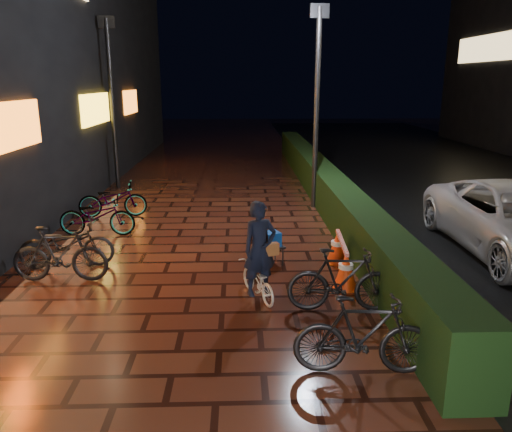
{
  "coord_description": "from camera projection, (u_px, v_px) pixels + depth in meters",
  "views": [
    {
      "loc": [
        0.84,
        -6.42,
        3.44
      ],
      "look_at": [
        1.13,
        2.13,
        1.1
      ],
      "focal_mm": 35.0,
      "sensor_mm": 36.0,
      "label": 1
    }
  ],
  "objects": [
    {
      "name": "cart_assembly",
      "position": [
        270.0,
        241.0,
        9.49
      ],
      "size": [
        0.61,
        0.66,
        0.93
      ],
      "color": "black",
      "rests_on": "ground"
    },
    {
      "name": "ground",
      "position": [
        182.0,
        331.0,
        7.07
      ],
      "size": [
        80.0,
        80.0,
        0.0
      ],
      "primitive_type": "plane",
      "color": "#381911",
      "rests_on": "ground"
    },
    {
      "name": "parked_bikes_storefront",
      "position": [
        88.0,
        224.0,
        10.64
      ],
      "size": [
        1.87,
        4.99,
        1.01
      ],
      "color": "black",
      "rests_on": "ground"
    },
    {
      "name": "cyclist",
      "position": [
        259.0,
        264.0,
        7.96
      ],
      "size": [
        0.8,
        1.2,
        1.63
      ],
      "color": "silver",
      "rests_on": "ground"
    },
    {
      "name": "hedge",
      "position": [
        322.0,
        183.0,
        14.76
      ],
      "size": [
        0.7,
        20.0,
        1.0
      ],
      "primitive_type": "cube",
      "color": "black",
      "rests_on": "ground"
    },
    {
      "name": "lamp_post_hedge",
      "position": [
        317.0,
        100.0,
        13.23
      ],
      "size": [
        0.51,
        0.16,
        5.31
      ],
      "color": "black",
      "rests_on": "ground"
    },
    {
      "name": "traffic_barrier",
      "position": [
        341.0,
        258.0,
        9.03
      ],
      "size": [
        0.51,
        1.64,
        0.66
      ],
      "color": "#F83F0D",
      "rests_on": "ground"
    },
    {
      "name": "lamp_post_sf",
      "position": [
        112.0,
        97.0,
        15.71
      ],
      "size": [
        0.51,
        0.15,
        5.32
      ],
      "color": "black",
      "rests_on": "ground"
    },
    {
      "name": "parked_bikes_hedge",
      "position": [
        352.0,
        304.0,
        6.75
      ],
      "size": [
        1.79,
        2.27,
        1.01
      ],
      "color": "black",
      "rests_on": "ground"
    }
  ]
}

